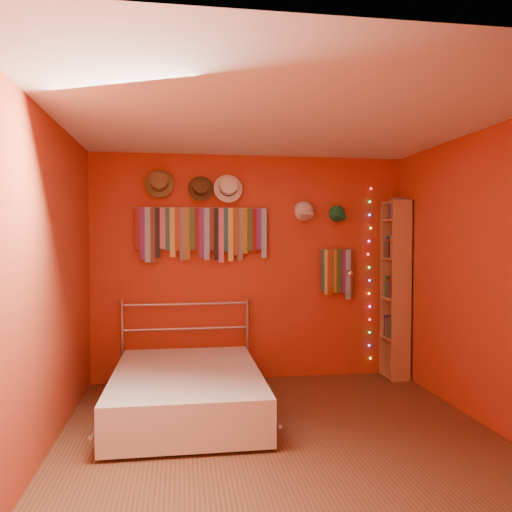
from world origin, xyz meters
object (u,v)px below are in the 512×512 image
bookshelf (399,288)px  bed (187,390)px  tie_rack (202,231)px  reading_lamp (349,273)px

bookshelf → bed: (-2.39, -0.84, -0.80)m
tie_rack → bookshelf: bearing=-4.0°
reading_lamp → bed: 2.21m
tie_rack → bed: 1.76m
tie_rack → reading_lamp: bearing=-5.5°
tie_rack → bookshelf: (2.21, -0.15, -0.64)m
reading_lamp → bookshelf: 0.62m
tie_rack → reading_lamp: 1.69m
reading_lamp → bed: size_ratio=0.15×
tie_rack → reading_lamp: size_ratio=5.07×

